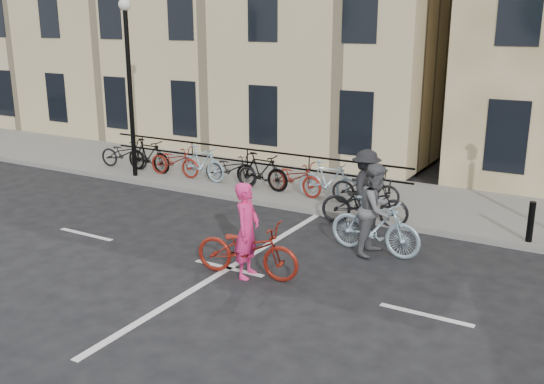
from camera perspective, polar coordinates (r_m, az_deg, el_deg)
The scene contains 9 objects.
ground at distance 12.24m, azimuth -4.09°, elevation -7.19°, with size 120.00×120.00×0.00m, color black.
sidewalk at distance 19.08m, azimuth -3.92°, elevation 1.44°, with size 46.00×4.00×0.15m, color slate.
building_west at distance 27.10m, azimuth -4.64°, elevation 16.45°, with size 20.00×10.00×10.00m, color #C9B288.
lamp_post at distance 18.86m, azimuth -13.35°, elevation 11.42°, with size 0.36×0.36×5.28m.
bollard_east at distance 14.23m, azimuth 23.18°, elevation -2.59°, with size 0.14×0.14×0.90m, color black.
parked_bikes at distance 17.79m, azimuth -3.81°, elevation 2.28°, with size 10.40×1.23×1.05m.
cyclist_pink at distance 11.64m, azimuth -2.35°, elevation -4.96°, with size 2.19×1.05×1.87m.
cyclist_grey at distance 12.90m, azimuth 9.72°, elevation -2.42°, with size 2.06×0.99×1.96m.
cyclist_dark at distance 14.69m, azimuth 8.77°, elevation -0.37°, with size 2.21×1.34×1.87m.
Camera 1 is at (6.41, -9.29, 4.74)m, focal length 40.00 mm.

